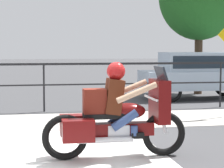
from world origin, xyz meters
The scene contains 6 objects.
ground_plane centered at (0.00, 0.00, 0.00)m, with size 120.00×120.00×0.00m, color #424244.
sidewalk_band centered at (0.00, 3.40, 0.01)m, with size 44.00×2.40×0.01m, color #B7B2A8.
crosswalk_band centered at (-0.05, -0.20, 0.00)m, with size 3.73×6.00×0.01m, color silver.
fence_railing centered at (0.00, 5.10, 1.04)m, with size 36.00×0.05×1.32m.
motorcycle centered at (0.99, -0.16, 0.68)m, with size 2.30×0.76×1.52m.
parked_car centered at (5.16, 7.14, 0.90)m, with size 3.92×1.60×1.58m.
Camera 1 is at (-0.30, -6.81, 1.74)m, focal length 70.00 mm.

